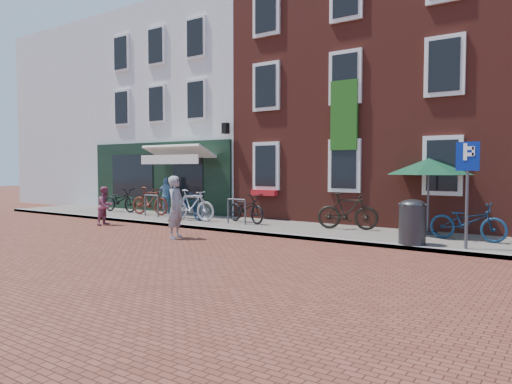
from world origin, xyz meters
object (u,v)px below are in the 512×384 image
Objects in this scene: boy at (105,206)px; parasol at (429,163)px; bicycle_2 at (189,205)px; woman at (176,207)px; bicycle_5 at (348,211)px; bicycle_6 at (468,221)px; bicycle_4 at (246,208)px; litter_bin at (412,220)px; bicycle_0 at (120,200)px; bicycle_1 at (150,201)px; bicycle_3 at (192,205)px; parking_sign at (467,176)px; cafe_person at (167,196)px.

parasol is at bearing -82.00° from boy.
woman is at bearing -127.32° from bicycle_2.
bicycle_5 is 0.97× the size of bicycle_6.
bicycle_4 is 6.87m from bicycle_6.
bicycle_6 is at bearing -78.92° from woman.
litter_bin is 12.56m from bicycle_0.
woman is 3.39m from bicycle_4.
boy is 2.59m from bicycle_1.
bicycle_3 is at bearing 125.12° from bicycle_4.
bicycle_4 is at bearing 170.00° from parking_sign.
bicycle_4 is (-7.08, 1.25, -1.18)m from parking_sign.
cafe_person is at bearing 71.10° from bicycle_5.
woman is (-7.01, -2.13, -0.91)m from parking_sign.
bicycle_4 is 1.00× the size of bicycle_6.
bicycle_5 is at bearing -169.14° from parasol.
parasol is at bearing -65.49° from bicycle_4.
parasol reaches higher than bicycle_1.
bicycle_5 is at bearing 145.10° from litter_bin.
bicycle_3 is at bearing 174.61° from litter_bin.
bicycle_0 is (-2.14, -0.57, -0.24)m from cafe_person.
bicycle_5 is (5.36, 0.94, 0.00)m from bicycle_3.
bicycle_4 is (-0.07, 3.38, -0.27)m from woman.
parasol is 2.66m from bicycle_5.
boy is at bearing -161.26° from parasol.
bicycle_0 is at bearing 1.58° from cafe_person.
parasol is 1.31× the size of bicycle_1.
parasol is at bearing -89.49° from bicycle_0.
cafe_person is 0.78× the size of bicycle_0.
bicycle_4 is (4.43, -0.71, -0.24)m from cafe_person.
parasol is 1.27× the size of bicycle_0.
parasol reaches higher than litter_bin.
cafe_person is at bearing -17.94° from bicycle_1.
boy is 2.91m from bicycle_3.
litter_bin is 10.53m from cafe_person.
litter_bin is at bearing 148.12° from bicycle_6.
litter_bin is 8.31m from bicycle_2.
parasol is at bearing 95.12° from litter_bin.
parking_sign is (1.19, 0.09, 1.07)m from litter_bin.
litter_bin is 2.93m from bicycle_5.
bicycle_1 is at bearing 38.60° from woman.
bicycle_3 is at bearing 175.92° from parking_sign.
bicycle_3 is 5.44m from bicycle_5.
litter_bin is 0.68× the size of woman.
boy is 0.73× the size of bicycle_3.
bicycle_4 is (1.87, 0.61, -0.05)m from bicycle_3.
cafe_person reaches higher than bicycle_5.
bicycle_2 is (-2.41, 3.15, -0.27)m from woman.
litter_bin is at bearing -175.44° from parking_sign.
litter_bin is 7.80m from bicycle_3.
bicycle_5 reaches higher than bicycle_2.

